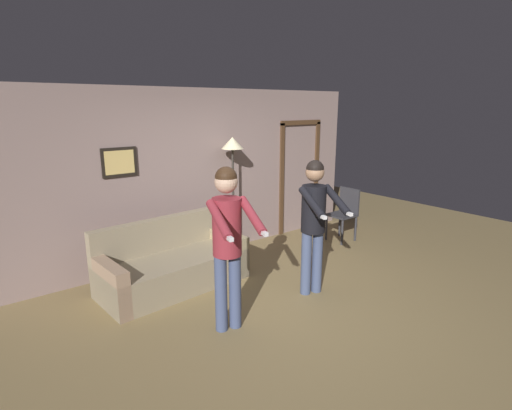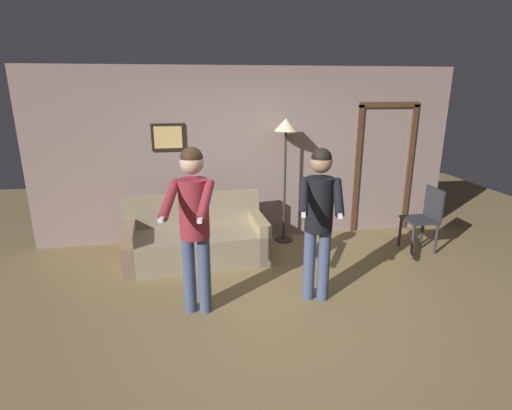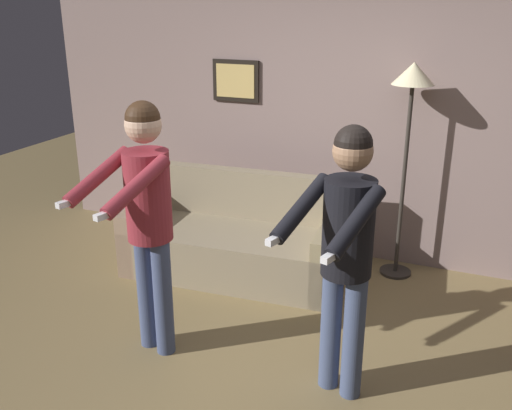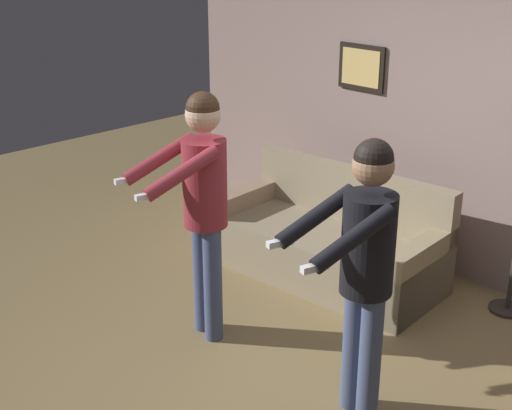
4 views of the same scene
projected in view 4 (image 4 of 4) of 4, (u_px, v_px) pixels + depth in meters
The scene contains 5 objects.
ground_plane at pixel (296, 384), 4.57m from camera, with size 12.00×12.00×0.00m, color olive.
back_wall_assembly at pixel (489, 127), 5.48m from camera, with size 6.40×0.10×2.60m.
couch at pixel (329, 244), 5.91m from camera, with size 1.95×0.98×0.87m.
person_standing_left at pixel (202, 193), 4.75m from camera, with size 0.54×0.74×1.77m.
person_standing_right at pixel (365, 257), 3.93m from camera, with size 0.55×0.72×1.71m.
Camera 4 is at (2.55, -2.88, 2.74)m, focal length 50.00 mm.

